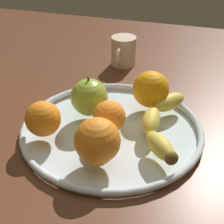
# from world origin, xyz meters

# --- Properties ---
(ground_plane) EXTENTS (1.39, 1.39, 0.04)m
(ground_plane) POSITION_xyz_m (0.00, 0.00, -0.02)
(ground_plane) COLOR brown
(fruit_bowl) EXTENTS (0.35, 0.35, 0.02)m
(fruit_bowl) POSITION_xyz_m (0.00, 0.00, 0.01)
(fruit_bowl) COLOR silver
(fruit_bowl) RESTS_ON ground_plane
(banana) EXTENTS (0.23, 0.09, 0.03)m
(banana) POSITION_xyz_m (-0.01, 0.09, 0.03)
(banana) COLOR gold
(banana) RESTS_ON fruit_bowl
(apple) EXTENTS (0.07, 0.07, 0.08)m
(apple) POSITION_xyz_m (-0.03, -0.06, 0.06)
(apple) COLOR #92B136
(apple) RESTS_ON fruit_bowl
(orange_back_right) EXTENTS (0.08, 0.08, 0.08)m
(orange_back_right) POSITION_xyz_m (-0.09, 0.05, 0.06)
(orange_back_right) COLOR orange
(orange_back_right) RESTS_ON fruit_bowl
(orange_front_right) EXTENTS (0.08, 0.08, 0.08)m
(orange_front_right) POSITION_xyz_m (0.10, 0.01, 0.06)
(orange_front_right) COLOR orange
(orange_front_right) RESTS_ON fruit_bowl
(orange_center) EXTENTS (0.06, 0.06, 0.06)m
(orange_center) POSITION_xyz_m (0.02, 0.00, 0.05)
(orange_center) COLOR orange
(orange_center) RESTS_ON fruit_bowl
(orange_back_left) EXTENTS (0.07, 0.07, 0.07)m
(orange_back_left) POSITION_xyz_m (0.06, -0.11, 0.05)
(orange_back_left) COLOR orange
(orange_back_left) RESTS_ON fruit_bowl
(ambient_mug) EXTENTS (0.10, 0.07, 0.08)m
(ambient_mug) POSITION_xyz_m (-0.31, -0.06, 0.04)
(ambient_mug) COLOR beige
(ambient_mug) RESTS_ON ground_plane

